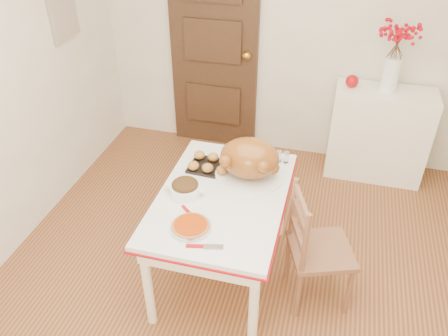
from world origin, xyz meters
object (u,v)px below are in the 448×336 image
(sideboard, at_px, (378,134))
(turkey_platter, at_px, (249,160))
(kitchen_table, at_px, (222,236))
(pumpkin_pie, at_px, (191,226))
(chair_oak, at_px, (321,248))

(sideboard, height_order, turkey_platter, turkey_platter)
(kitchen_table, bearing_deg, pumpkin_pie, -104.62)
(kitchen_table, height_order, turkey_platter, turkey_platter)
(sideboard, relative_size, pumpkin_pie, 3.68)
(pumpkin_pie, bearing_deg, chair_oak, 23.61)
(turkey_platter, bearing_deg, pumpkin_pie, -97.96)
(sideboard, distance_m, pumpkin_pie, 2.28)
(sideboard, xyz_separation_m, kitchen_table, (-1.04, -1.59, -0.07))
(chair_oak, bearing_deg, turkey_platter, 45.36)
(kitchen_table, bearing_deg, sideboard, 56.73)
(kitchen_table, height_order, pumpkin_pie, pumpkin_pie)
(chair_oak, distance_m, pumpkin_pie, 0.89)
(turkey_platter, relative_size, pumpkin_pie, 1.99)
(sideboard, xyz_separation_m, chair_oak, (-0.37, -1.61, 0.01))
(chair_oak, bearing_deg, pumpkin_pie, 93.63)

